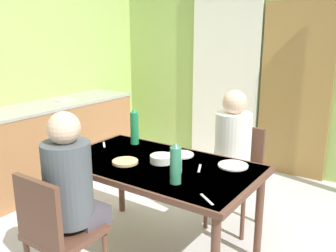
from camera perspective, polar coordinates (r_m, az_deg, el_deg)
The scene contains 21 objects.
ground_plane at distance 3.13m, azimuth -4.76°, elevation -17.74°, with size 5.88×5.88×0.00m, color silver.
wall_back at distance 4.62m, azimuth 13.08°, elevation 10.88°, with size 4.07×0.10×2.79m, color #9EBA60.
wall_left at distance 4.47m, azimuth -20.34°, elevation 10.23°, with size 0.10×3.39×2.79m, color #A0BB60.
door_wooden at distance 4.41m, azimuth 19.28°, elevation 5.08°, with size 0.80×0.05×2.00m, color olive.
curtain_panel at distance 4.67m, azimuth 8.87°, elevation 8.37°, with size 0.90×0.03×2.35m, color white.
kitchen_counter at distance 4.24m, azimuth -19.01°, elevation -2.89°, with size 0.61×2.33×0.91m.
dining_table at distance 2.71m, azimuth -1.81°, elevation -7.27°, with size 1.49×0.85×0.74m.
chair_near_diner at distance 2.40m, azimuth -17.23°, elevation -15.43°, with size 0.40×0.40×0.87m.
chair_far_diner at distance 3.26m, azimuth 10.80°, elevation -6.76°, with size 0.40×0.40×0.87m.
person_near_diner at distance 2.35m, azimuth -15.16°, elevation -8.21°, with size 0.30×0.37×0.77m.
person_far_diner at distance 3.05m, azimuth 10.02°, elevation -2.60°, with size 0.30×0.37×0.77m.
water_bottle_green_near at distance 3.10m, azimuth -5.28°, elevation -0.19°, with size 0.07×0.07×0.31m.
water_bottle_green_far at distance 2.30m, azimuth 1.20°, elevation -6.00°, with size 0.07×0.07×0.27m.
serving_bowl_center at distance 2.69m, azimuth -1.01°, elevation -5.16°, with size 0.17×0.17×0.06m, color silver.
dinner_plate_near_left at distance 2.66m, azimuth 10.16°, elevation -6.10°, with size 0.22×0.22×0.01m, color white.
dinner_plate_near_right at distance 2.84m, azimuth 2.04°, elevation -4.49°, with size 0.20×0.20×0.01m, color white.
drinking_glass_by_near_diner at distance 2.49m, azimuth 1.51°, elevation -6.19°, with size 0.06×0.06×0.11m, color silver.
bread_plate_sliced at distance 2.70m, azimuth -6.73°, elevation -5.59°, with size 0.19×0.19×0.02m, color #DBB77A.
cutlery_knife_near at distance 2.59m, azimuth 4.97°, elevation -6.63°, with size 0.15×0.02×0.00m, color silver.
cutlery_fork_near at distance 3.14m, azimuth -9.99°, elevation -2.90°, with size 0.15×0.02×0.00m, color silver.
cutlery_knife_far at distance 2.15m, azimuth 6.08°, elevation -11.35°, with size 0.15×0.02×0.00m, color silver.
Camera 1 is at (1.69, -2.03, 1.68)m, focal length 38.88 mm.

